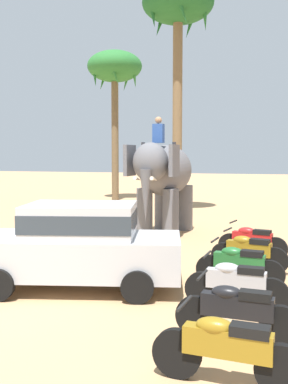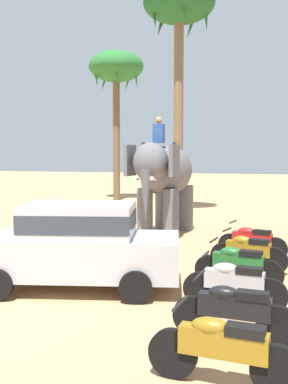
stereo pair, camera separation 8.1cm
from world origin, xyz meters
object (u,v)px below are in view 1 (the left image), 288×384
(elephant_with_mahout, at_px, (164,175))
(motorcycle_end_of_row, at_px, (252,241))
(motorcycle_second_in_row, at_px, (237,310))
(palm_tree_behind_elephant, at_px, (115,71))
(car_sedan_foreground, at_px, (78,243))
(palm_tree_near_hut, at_px, (178,12))
(motorcycle_mid_row, at_px, (236,283))
(motorcycle_fourth_in_row, at_px, (239,264))
(motorcycle_far_in_row, at_px, (249,251))
(motorcycle_nearest_camera, at_px, (227,348))

(elephant_with_mahout, distance_m, motorcycle_end_of_row, 4.41)
(motorcycle_second_in_row, height_order, palm_tree_behind_elephant, palm_tree_behind_elephant)
(car_sedan_foreground, bearing_deg, motorcycle_end_of_row, 50.57)
(car_sedan_foreground, height_order, palm_tree_near_hut, palm_tree_near_hut)
(motorcycle_mid_row, bearing_deg, elephant_with_mahout, 114.36)
(elephant_with_mahout, height_order, motorcycle_fourth_in_row, elephant_with_mahout)
(motorcycle_mid_row, distance_m, motorcycle_far_in_row, 2.76)
(motorcycle_mid_row, height_order, motorcycle_end_of_row, same)
(motorcycle_nearest_camera, bearing_deg, motorcycle_second_in_row, 91.10)
(car_sedan_foreground, relative_size, palm_tree_behind_elephant, 0.50)
(motorcycle_fourth_in_row, height_order, motorcycle_far_in_row, same)
(motorcycle_fourth_in_row, bearing_deg, palm_tree_near_hut, 109.35)
(motorcycle_nearest_camera, bearing_deg, car_sedan_foreground, 137.45)
(motorcycle_mid_row, height_order, palm_tree_behind_elephant, palm_tree_behind_elephant)
(elephant_with_mahout, bearing_deg, palm_tree_near_hut, 98.77)
(motorcycle_second_in_row, bearing_deg, palm_tree_near_hut, 106.56)
(motorcycle_second_in_row, distance_m, motorcycle_end_of_row, 5.49)
(motorcycle_nearest_camera, distance_m, motorcycle_fourth_in_row, 4.13)
(motorcycle_nearest_camera, bearing_deg, motorcycle_fourth_in_row, 93.63)
(motorcycle_second_in_row, bearing_deg, motorcycle_fourth_in_row, 94.82)
(motorcycle_far_in_row, height_order, palm_tree_behind_elephant, palm_tree_behind_elephant)
(elephant_with_mahout, xyz_separation_m, palm_tree_near_hut, (-0.87, 5.62, 7.02))
(elephant_with_mahout, height_order, motorcycle_second_in_row, elephant_with_mahout)
(palm_tree_behind_elephant, distance_m, palm_tree_near_hut, 7.23)
(palm_tree_near_hut, bearing_deg, car_sedan_foreground, -86.03)
(motorcycle_second_in_row, relative_size, palm_tree_near_hut, 0.17)
(motorcycle_end_of_row, distance_m, palm_tree_near_hut, 12.60)
(motorcycle_second_in_row, xyz_separation_m, motorcycle_mid_row, (-0.16, 1.40, 0.00))
(elephant_with_mahout, distance_m, motorcycle_second_in_row, 8.99)
(motorcycle_mid_row, bearing_deg, palm_tree_behind_elephant, 116.97)
(car_sedan_foreground, distance_m, palm_tree_behind_elephant, 19.35)
(car_sedan_foreground, distance_m, motorcycle_mid_row, 3.17)
(motorcycle_nearest_camera, bearing_deg, palm_tree_behind_elephant, 114.20)
(motorcycle_fourth_in_row, bearing_deg, car_sedan_foreground, -160.34)
(motorcycle_end_of_row, bearing_deg, motorcycle_far_in_row, -89.29)
(palm_tree_near_hut, bearing_deg, motorcycle_nearest_camera, -74.73)
(car_sedan_foreground, xyz_separation_m, motorcycle_far_in_row, (3.12, 2.45, -0.46))
(motorcycle_nearest_camera, xyz_separation_m, palm_tree_near_hut, (-4.15, 15.18, 8.54))
(motorcycle_second_in_row, bearing_deg, car_sedan_foreground, 152.48)
(car_sedan_foreground, distance_m, motorcycle_far_in_row, 4.00)
(motorcycle_fourth_in_row, relative_size, motorcycle_far_in_row, 1.01)
(motorcycle_fourth_in_row, xyz_separation_m, motorcycle_end_of_row, (0.07, 2.69, 0.00))
(motorcycle_second_in_row, xyz_separation_m, palm_tree_near_hut, (-4.12, 13.86, 8.54))
(elephant_with_mahout, height_order, palm_tree_behind_elephant, palm_tree_behind_elephant)
(motorcycle_far_in_row, bearing_deg, motorcycle_mid_row, -90.14)
(palm_tree_behind_elephant, bearing_deg, motorcycle_nearest_camera, -65.80)
(palm_tree_behind_elephant, bearing_deg, motorcycle_end_of_row, -56.46)
(palm_tree_near_hut, bearing_deg, motorcycle_second_in_row, -73.44)
(motorcycle_mid_row, xyz_separation_m, motorcycle_end_of_row, (-0.01, 4.08, 0.00))
(car_sedan_foreground, bearing_deg, motorcycle_fourth_in_row, 19.66)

